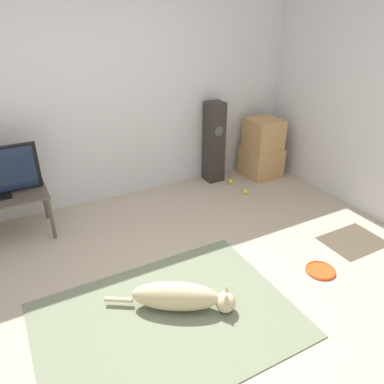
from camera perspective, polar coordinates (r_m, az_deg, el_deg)
The scene contains 11 objects.
ground_plane at distance 3.18m, azimuth -2.20°, elevation -16.79°, with size 12.00×12.00×0.00m, color #B2A38E.
wall_back at distance 4.38m, azimuth -15.14°, elevation 14.04°, with size 8.00×0.06×2.55m.
area_rug at distance 3.06m, azimuth -3.78°, elevation -18.89°, with size 1.94×1.42×0.01m.
dog at distance 3.06m, azimuth -1.69°, elevation -15.68°, with size 0.91×0.61×0.24m.
frisbee at distance 3.67m, azimuth 18.98°, elevation -11.23°, with size 0.27×0.27×0.03m.
cardboard_box_lower at distance 5.33m, azimuth 10.42°, elevation 4.65°, with size 0.46×0.48×0.40m.
cardboard_box_upper at distance 5.18m, azimuth 10.87°, elevation 8.69°, with size 0.41×0.43×0.40m.
floor_speaker at distance 4.97m, azimuth 3.37°, elevation 7.54°, with size 0.22×0.23×1.07m.
tennis_ball_by_boxes at distance 4.81m, azimuth 8.14°, elevation 0.03°, with size 0.07×0.07×0.07m.
tennis_ball_near_speaker at distance 5.06m, azimuth 5.92°, elevation 1.61°, with size 0.07×0.07×0.07m.
door_mat at distance 4.21m, azimuth 23.33°, elevation -6.86°, with size 0.61×0.46×0.01m.
Camera 1 is at (-0.98, -2.07, 2.21)m, focal length 35.00 mm.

